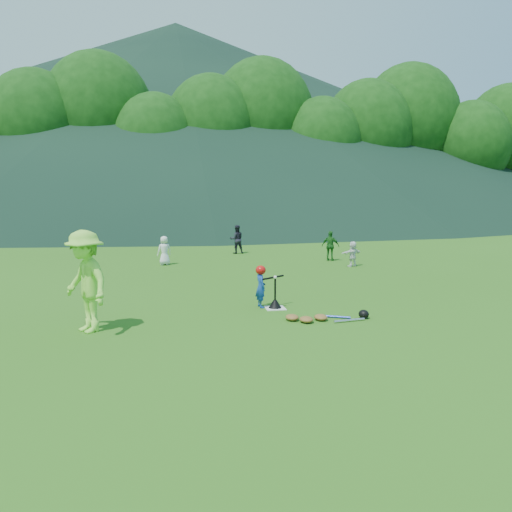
{
  "coord_description": "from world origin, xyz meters",
  "views": [
    {
      "loc": [
        -2.43,
        -11.04,
        2.75
      ],
      "look_at": [
        0.0,
        2.5,
        0.9
      ],
      "focal_mm": 35.0,
      "sensor_mm": 36.0,
      "label": 1
    }
  ],
  "objects_px": {
    "batter_child": "(261,287)",
    "fielder_b": "(237,239)",
    "adult_coach": "(86,281)",
    "batting_tee": "(275,303)",
    "home_plate": "(275,308)",
    "equipment_pile": "(321,317)",
    "fielder_a": "(164,251)",
    "fielder_d": "(353,254)",
    "fielder_c": "(331,246)"
  },
  "relations": [
    {
      "from": "fielder_a",
      "to": "fielder_d",
      "type": "distance_m",
      "value": 6.81
    },
    {
      "from": "home_plate",
      "to": "equipment_pile",
      "type": "bearing_deg",
      "value": -58.66
    },
    {
      "from": "fielder_d",
      "to": "fielder_c",
      "type": "bearing_deg",
      "value": -98.97
    },
    {
      "from": "fielder_b",
      "to": "fielder_c",
      "type": "height_order",
      "value": "fielder_b"
    },
    {
      "from": "batter_child",
      "to": "adult_coach",
      "type": "xyz_separation_m",
      "value": [
        -3.68,
        -1.38,
        0.51
      ]
    },
    {
      "from": "fielder_a",
      "to": "fielder_c",
      "type": "bearing_deg",
      "value": 160.79
    },
    {
      "from": "batter_child",
      "to": "fielder_b",
      "type": "height_order",
      "value": "fielder_b"
    },
    {
      "from": "fielder_d",
      "to": "equipment_pile",
      "type": "xyz_separation_m",
      "value": [
        -3.37,
        -6.95,
        -0.39
      ]
    },
    {
      "from": "batting_tee",
      "to": "fielder_b",
      "type": "bearing_deg",
      "value": 87.06
    },
    {
      "from": "fielder_a",
      "to": "batting_tee",
      "type": "distance_m",
      "value": 7.73
    },
    {
      "from": "adult_coach",
      "to": "fielder_a",
      "type": "bearing_deg",
      "value": 133.91
    },
    {
      "from": "fielder_b",
      "to": "equipment_pile",
      "type": "distance_m",
      "value": 11.28
    },
    {
      "from": "fielder_d",
      "to": "adult_coach",
      "type": "bearing_deg",
      "value": 19.42
    },
    {
      "from": "fielder_a",
      "to": "fielder_d",
      "type": "xyz_separation_m",
      "value": [
        6.63,
        -1.54,
        -0.08
      ]
    },
    {
      "from": "fielder_c",
      "to": "batting_tee",
      "type": "relative_size",
      "value": 1.7
    },
    {
      "from": "fielder_a",
      "to": "batting_tee",
      "type": "bearing_deg",
      "value": 90.42
    },
    {
      "from": "batter_child",
      "to": "equipment_pile",
      "type": "xyz_separation_m",
      "value": [
        1.04,
        -1.38,
        -0.42
      ]
    },
    {
      "from": "batter_child",
      "to": "fielder_d",
      "type": "xyz_separation_m",
      "value": [
        4.4,
        5.57,
        -0.03
      ]
    },
    {
      "from": "fielder_a",
      "to": "fielder_b",
      "type": "relative_size",
      "value": 0.86
    },
    {
      "from": "fielder_b",
      "to": "fielder_d",
      "type": "height_order",
      "value": "fielder_b"
    },
    {
      "from": "home_plate",
      "to": "fielder_d",
      "type": "distance_m",
      "value": 7.07
    },
    {
      "from": "home_plate",
      "to": "batter_child",
      "type": "xyz_separation_m",
      "value": [
        -0.31,
        0.19,
        0.47
      ]
    },
    {
      "from": "batter_child",
      "to": "batting_tee",
      "type": "bearing_deg",
      "value": -129.67
    },
    {
      "from": "batter_child",
      "to": "equipment_pile",
      "type": "distance_m",
      "value": 1.78
    },
    {
      "from": "batter_child",
      "to": "fielder_c",
      "type": "bearing_deg",
      "value": -38.44
    },
    {
      "from": "fielder_a",
      "to": "equipment_pile",
      "type": "bearing_deg",
      "value": 92.28
    },
    {
      "from": "adult_coach",
      "to": "fielder_d",
      "type": "bearing_deg",
      "value": 94.29
    },
    {
      "from": "fielder_c",
      "to": "batter_child",
      "type": "bearing_deg",
      "value": 90.78
    },
    {
      "from": "batting_tee",
      "to": "equipment_pile",
      "type": "xyz_separation_m",
      "value": [
        0.73,
        -1.2,
        -0.06
      ]
    },
    {
      "from": "fielder_b",
      "to": "equipment_pile",
      "type": "bearing_deg",
      "value": 87.84
    },
    {
      "from": "fielder_a",
      "to": "batter_child",
      "type": "bearing_deg",
      "value": 88.67
    },
    {
      "from": "equipment_pile",
      "to": "fielder_b",
      "type": "bearing_deg",
      "value": 91.09
    },
    {
      "from": "fielder_c",
      "to": "equipment_pile",
      "type": "distance_m",
      "value": 8.99
    },
    {
      "from": "adult_coach",
      "to": "equipment_pile",
      "type": "xyz_separation_m",
      "value": [
        4.72,
        -0.0,
        -0.92
      ]
    },
    {
      "from": "batter_child",
      "to": "fielder_d",
      "type": "bearing_deg",
      "value": -46.76
    },
    {
      "from": "batting_tee",
      "to": "equipment_pile",
      "type": "height_order",
      "value": "batting_tee"
    },
    {
      "from": "home_plate",
      "to": "equipment_pile",
      "type": "distance_m",
      "value": 1.41
    },
    {
      "from": "batter_child",
      "to": "fielder_c",
      "type": "relative_size",
      "value": 0.83
    },
    {
      "from": "fielder_b",
      "to": "batting_tee",
      "type": "distance_m",
      "value": 10.09
    },
    {
      "from": "fielder_b",
      "to": "batting_tee",
      "type": "relative_size",
      "value": 1.8
    },
    {
      "from": "home_plate",
      "to": "fielder_d",
      "type": "bearing_deg",
      "value": 54.53
    },
    {
      "from": "fielder_d",
      "to": "equipment_pile",
      "type": "distance_m",
      "value": 7.73
    },
    {
      "from": "fielder_b",
      "to": "equipment_pile",
      "type": "relative_size",
      "value": 0.68
    },
    {
      "from": "fielder_a",
      "to": "fielder_d",
      "type": "relative_size",
      "value": 1.17
    },
    {
      "from": "batter_child",
      "to": "home_plate",
      "type": "bearing_deg",
      "value": -129.67
    },
    {
      "from": "adult_coach",
      "to": "fielder_c",
      "type": "relative_size",
      "value": 1.71
    },
    {
      "from": "fielder_c",
      "to": "fielder_d",
      "type": "relative_size",
      "value": 1.28
    },
    {
      "from": "home_plate",
      "to": "batting_tee",
      "type": "distance_m",
      "value": 0.12
    },
    {
      "from": "adult_coach",
      "to": "batting_tee",
      "type": "bearing_deg",
      "value": 70.31
    },
    {
      "from": "fielder_c",
      "to": "batting_tee",
      "type": "xyz_separation_m",
      "value": [
        -3.77,
        -7.24,
        -0.45
      ]
    }
  ]
}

